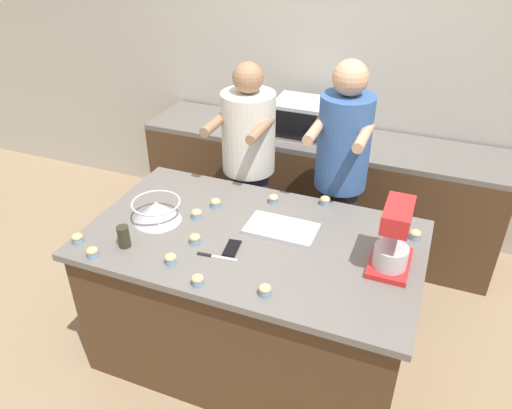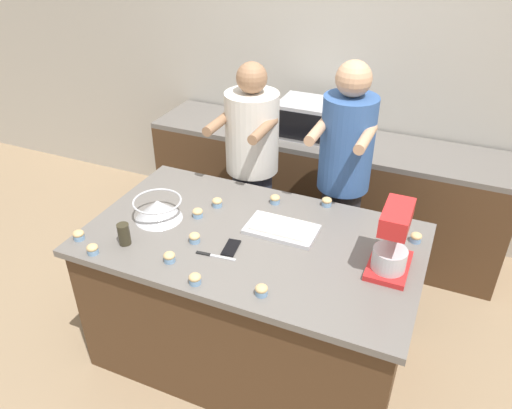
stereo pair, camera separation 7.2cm
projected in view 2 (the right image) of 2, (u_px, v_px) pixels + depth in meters
The scene contains 24 objects.
ground_plane at pixel (253, 350), 3.23m from camera, with size 16.00×16.00×0.00m, color #937A5B.
back_wall at pixel (343, 70), 3.89m from camera, with size 10.00×0.06×2.70m.
island_counter at pixel (252, 298), 2.99m from camera, with size 1.85×1.07×0.90m.
back_counter at pixel (322, 189), 4.09m from camera, with size 2.80×0.60×0.92m.
person_left at pixel (252, 175), 3.46m from camera, with size 0.37×0.52×1.64m.
person_right at pixel (342, 186), 3.22m from camera, with size 0.34×0.51×1.73m.
stand_mixer at pixel (393, 243), 2.44m from camera, with size 0.20×0.30×0.36m.
mixing_bowl at pixel (158, 209), 2.88m from camera, with size 0.28×0.28×0.12m.
baking_tray at pixel (282, 228), 2.79m from camera, with size 0.40×0.23×0.04m.
microwave_oven at pixel (312, 119), 3.81m from camera, with size 0.50×0.37×0.27m.
cell_phone at pixel (231, 248), 2.66m from camera, with size 0.09×0.15×0.01m.
drinking_glass at pixel (124, 234), 2.67m from camera, with size 0.07×0.07×0.12m.
knife at pixel (213, 256), 2.61m from camera, with size 0.22×0.04×0.01m.
cupcake_0 at pixel (79, 235), 2.72m from camera, with size 0.06×0.06×0.06m.
cupcake_1 at pixel (275, 199), 3.04m from camera, with size 0.06×0.06×0.06m.
cupcake_2 at pixel (416, 237), 2.70m from camera, with size 0.06×0.06×0.06m.
cupcake_3 at pixel (195, 238), 2.70m from camera, with size 0.06×0.06×0.06m.
cupcake_4 at pixel (217, 202), 3.01m from camera, with size 0.06×0.06×0.06m.
cupcake_5 at pixel (195, 279), 2.41m from camera, with size 0.06×0.06×0.06m.
cupcake_6 at pixel (169, 257), 2.55m from camera, with size 0.06×0.06×0.06m.
cupcake_7 at pixel (198, 213), 2.91m from camera, with size 0.06×0.06×0.06m.
cupcake_8 at pixel (261, 290), 2.34m from camera, with size 0.06×0.06×0.06m.
cupcake_9 at pixel (92, 249), 2.61m from camera, with size 0.06×0.06×0.06m.
cupcake_10 at pixel (327, 202), 3.02m from camera, with size 0.06×0.06×0.06m.
Camera 2 is at (0.91, -2.05, 2.51)m, focal length 35.00 mm.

